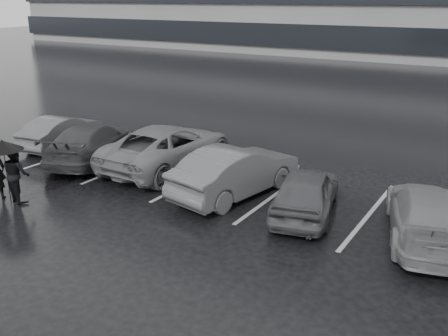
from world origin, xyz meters
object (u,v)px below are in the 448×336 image
at_px(car_west_c, 93,142).
at_px(car_east, 429,214).
at_px(car_main, 306,191).
at_px(car_west_d, 62,131).
at_px(car_west_b, 168,146).
at_px(car_west_a, 236,171).
at_px(pedestrian_right, 17,174).

xyz_separation_m(car_west_c, car_east, (11.44, -0.18, -0.02)).
distance_m(car_main, car_west_d, 10.70).
bearing_deg(car_west_d, car_west_b, 173.50).
bearing_deg(car_west_a, car_west_c, 9.22).
distance_m(car_west_b, car_west_c, 2.88).
xyz_separation_m(car_west_a, car_east, (5.43, -0.07, -0.08)).
bearing_deg(car_west_b, car_west_c, 15.06).
xyz_separation_m(car_west_a, car_west_c, (-6.01, 0.12, -0.06)).
distance_m(car_west_b, pedestrian_right, 4.99).
bearing_deg(car_main, car_west_a, -19.53).
bearing_deg(car_east, car_west_d, -19.70).
height_order(car_west_d, car_east, car_east).
distance_m(car_main, car_west_c, 8.34).
xyz_separation_m(car_west_b, car_east, (8.68, -0.98, -0.09)).
height_order(car_west_c, car_east, car_west_c).
distance_m(car_west_a, pedestrian_right, 6.28).
bearing_deg(car_west_d, pedestrian_right, 117.84).
relative_size(car_main, car_west_b, 0.71).
xyz_separation_m(car_west_a, car_west_b, (-3.25, 0.92, 0.01)).
bearing_deg(pedestrian_right, car_east, -146.37).
bearing_deg(car_east, car_west_b, -22.80).
height_order(car_main, car_east, car_east).
height_order(car_main, car_west_a, car_west_a).
bearing_deg(car_east, pedestrian_right, 2.97).
xyz_separation_m(car_west_a, pedestrian_right, (-5.05, -3.74, 0.10)).
bearing_deg(car_east, car_west_c, -17.25).
height_order(car_main, car_west_d, car_main).
height_order(car_west_d, pedestrian_right, pedestrian_right).
distance_m(car_west_d, car_east, 13.79).
height_order(car_west_a, car_east, car_west_a).
relative_size(car_main, car_west_a, 0.85).
relative_size(car_west_b, car_west_c, 1.15).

